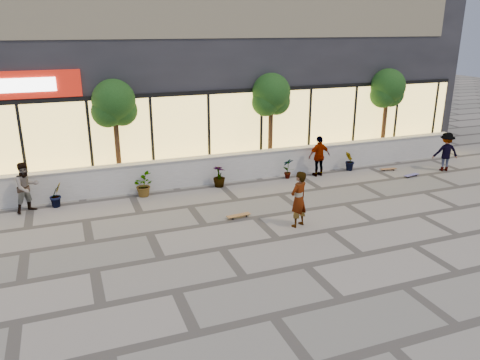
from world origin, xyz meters
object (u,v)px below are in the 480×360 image
object	(u,v)px
tree_mideast	(271,97)
skater_right_far	(446,152)
skateboard_center	(239,215)
skater_left	(27,187)
tree_east	(387,90)
skater_right_near	(319,156)
skater_center	(299,199)
skateboard_right_near	(388,169)
skateboard_right_far	(411,175)
tree_midwest	(114,106)

from	to	relation	value
tree_mideast	skater_right_far	world-z (taller)	tree_mideast
skateboard_center	skater_left	bearing A→B (deg)	148.50
tree_east	skater_right_near	world-z (taller)	tree_east
tree_mideast	skater_center	world-z (taller)	tree_mideast
skater_right_near	skateboard_center	bearing A→B (deg)	29.51
skater_right_near	skater_right_far	size ratio (longest dim) A/B	1.02
skateboard_right_near	skateboard_right_far	distance (m)	1.05
skateboard_center	skateboard_right_far	xyz separation A→B (m)	(7.81, 1.45, -0.01)
skater_left	skateboard_right_near	xyz separation A→B (m)	(13.52, -0.41, -0.74)
tree_mideast	tree_east	size ratio (longest dim) A/B	1.00
skater_left	skateboard_center	world-z (taller)	skater_left
tree_mideast	skateboard_right_far	size ratio (longest dim) A/B	5.36
tree_midwest	skater_right_near	xyz separation A→B (m)	(7.47, -1.40, -2.18)
tree_east	skater_right_far	world-z (taller)	tree_east
skater_right_far	skateboard_right_far	distance (m)	1.94
skater_left	skateboard_center	xyz separation A→B (m)	(6.05, -2.86, -0.74)
skater_left	skateboard_center	distance (m)	6.73
skateboard_center	skateboard_right_far	world-z (taller)	skateboard_center
skater_center	skateboard_center	xyz separation A→B (m)	(-1.42, 1.20, -0.77)
skater_center	skater_right_far	bearing A→B (deg)	175.63
skater_right_far	tree_mideast	bearing A→B (deg)	-3.52
tree_midwest	skater_left	bearing A→B (deg)	-155.16
tree_mideast	skater_left	size ratio (longest dim) A/B	2.41
skater_right_near	skateboard_right_far	distance (m)	3.72
skater_left	skateboard_center	bearing A→B (deg)	-54.70
skater_right_near	tree_mideast	bearing A→B (deg)	-46.81
skater_center	skateboard_right_far	distance (m)	6.96
skater_right_far	tree_midwest	bearing A→B (deg)	6.26
skateboard_right_near	skateboard_right_far	xyz separation A→B (m)	(0.33, -1.00, 0.00)
skater_center	skateboard_right_far	size ratio (longest dim) A/B	2.31
tree_mideast	skateboard_center	xyz separation A→B (m)	(-2.98, -4.26, -2.91)
skater_right_far	skateboard_center	distance (m)	9.77
skater_right_near	skateboard_center	size ratio (longest dim) A/B	2.03
skateboard_right_near	skateboard_center	bearing A→B (deg)	-154.55
tree_midwest	tree_east	size ratio (longest dim) A/B	1.00
tree_mideast	skateboard_center	world-z (taller)	tree_mideast
tree_mideast	skater_right_near	distance (m)	2.98
tree_midwest	skateboard_right_far	size ratio (longest dim) A/B	5.36
skater_center	skater_left	xyz separation A→B (m)	(-7.46, 4.06, -0.03)
tree_east	skater_center	size ratio (longest dim) A/B	2.32
skater_center	skateboard_center	world-z (taller)	skater_center
tree_midwest	skater_center	world-z (taller)	tree_midwest
skater_center	skateboard_right_far	xyz separation A→B (m)	(6.39, 2.65, -0.77)
tree_midwest	tree_mideast	distance (m)	6.00
tree_east	skater_left	distance (m)	14.75
tree_east	skater_center	distance (m)	9.18
tree_mideast	skateboard_right_near	distance (m)	5.66
tree_mideast	skateboard_right_near	world-z (taller)	tree_mideast
skater_right_near	skateboard_right_near	distance (m)	3.14
tree_east	skateboard_right_far	bearing A→B (deg)	-103.41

